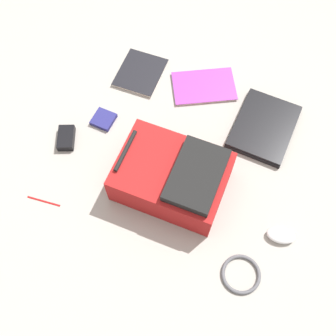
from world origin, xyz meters
TOP-DOWN VIEW (x-y plane):
  - ground_plane at (0.00, 0.00)m, footprint 3.43×3.43m
  - backpack at (-0.10, -0.01)m, footprint 0.39×0.47m
  - laptop at (0.22, -0.35)m, footprint 0.37×0.32m
  - book_manual at (0.43, 0.23)m, footprint 0.26×0.24m
  - book_red at (0.40, -0.07)m, footprint 0.25×0.32m
  - computer_mouse at (-0.25, -0.44)m, footprint 0.07×0.11m
  - cable_coil at (-0.41, -0.31)m, footprint 0.15×0.15m
  - power_brick at (0.03, 0.47)m, footprint 0.12×0.08m
  - pen_black at (-0.25, 0.49)m, footprint 0.02×0.14m
  - earbud_pouch at (0.15, 0.34)m, footprint 0.11×0.11m

SIDE VIEW (x-z plane):
  - ground_plane at x=0.00m, z-range 0.00..0.00m
  - pen_black at x=-0.25m, z-range 0.00..0.01m
  - book_red at x=0.40m, z-range 0.00..0.01m
  - cable_coil at x=-0.41m, z-range 0.00..0.01m
  - book_manual at x=0.43m, z-range 0.00..0.02m
  - earbud_pouch at x=0.15m, z-range 0.00..0.02m
  - laptop at x=0.22m, z-range 0.00..0.03m
  - power_brick at x=0.03m, z-range 0.00..0.03m
  - computer_mouse at x=-0.25m, z-range 0.00..0.04m
  - backpack at x=-0.10m, z-range -0.01..0.18m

